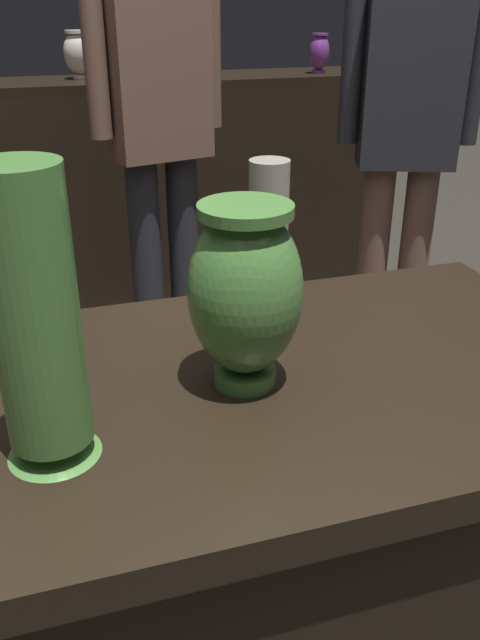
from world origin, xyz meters
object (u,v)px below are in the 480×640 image
object	(u,v)px
vase_tall_behind	(36,325)
visitor_near_right	(408,122)
shelf_vase_far_right	(319,52)
visitor_center_back	(158,107)
vase_centerpiece	(245,291)
shelf_vase_center	(79,53)
shelf_vase_right	(199,57)
vase_left_accent	(268,241)

from	to	relation	value
vase_tall_behind	visitor_near_right	xyz separation A→B (m)	(1.25, 1.33, -0.05)
shelf_vase_far_right	visitor_center_back	bearing A→B (deg)	-141.18
vase_tall_behind	visitor_near_right	size ratio (longest dim) A/B	0.23
vase_centerpiece	shelf_vase_center	world-z (taller)	shelf_vase_center
shelf_vase_right	visitor_near_right	distance (m)	1.13
vase_centerpiece	vase_tall_behind	xyz separation A→B (m)	(-0.28, -0.09, 0.03)
vase_left_accent	visitor_center_back	world-z (taller)	visitor_center_back
vase_left_accent	shelf_vase_center	xyz separation A→B (m)	(-0.13, 2.00, 0.16)
vase_centerpiece	shelf_vase_right	xyz separation A→B (m)	(0.51, 2.26, 0.11)
shelf_vase_right	vase_tall_behind	bearing A→B (deg)	-108.48
vase_left_accent	visitor_near_right	xyz separation A→B (m)	(0.86, 1.01, -0.00)
vase_centerpiece	visitor_center_back	world-z (taller)	visitor_center_back
shelf_vase_right	visitor_center_back	size ratio (longest dim) A/B	0.13
vase_centerpiece	visitor_near_right	world-z (taller)	visitor_near_right
visitor_near_right	shelf_vase_center	bearing A→B (deg)	-24.38
shelf_vase_right	vase_left_accent	bearing A→B (deg)	-100.96
vase_tall_behind	visitor_near_right	distance (m)	1.83
shelf_vase_right	shelf_vase_far_right	world-z (taller)	shelf_vase_right
shelf_vase_center	visitor_near_right	bearing A→B (deg)	-45.26
shelf_vase_far_right	shelf_vase_center	bearing A→B (deg)	174.92
vase_left_accent	shelf_vase_far_right	xyz separation A→B (m)	(0.91, 1.91, 0.15)
vase_tall_behind	visitor_center_back	xyz separation A→B (m)	(0.44, 1.53, 0.00)
vase_tall_behind	shelf_vase_far_right	xyz separation A→B (m)	(1.31, 2.23, 0.10)
vase_centerpiece	visitor_center_back	size ratio (longest dim) A/B	0.16
shelf_vase_far_right	visitor_center_back	xyz separation A→B (m)	(-0.87, -0.70, -0.10)
vase_centerpiece	vase_tall_behind	world-z (taller)	vase_tall_behind
vase_tall_behind	vase_left_accent	distance (m)	0.51
vase_centerpiece	visitor_near_right	size ratio (longest dim) A/B	0.17
vase_left_accent	shelf_vase_right	xyz separation A→B (m)	(0.39, 2.03, 0.13)
shelf_vase_far_right	visitor_near_right	xyz separation A→B (m)	(-0.06, -0.90, -0.16)
vase_left_accent	vase_centerpiece	bearing A→B (deg)	-116.57
vase_centerpiece	visitor_near_right	distance (m)	1.58
shelf_vase_far_right	vase_tall_behind	bearing A→B (deg)	-120.33
vase_centerpiece	shelf_vase_center	xyz separation A→B (m)	(-0.01, 2.23, 0.15)
shelf_vase_right	shelf_vase_center	size ratio (longest dim) A/B	1.12
visitor_near_right	shelf_vase_far_right	bearing A→B (deg)	-72.70
vase_left_accent	visitor_near_right	bearing A→B (deg)	49.67
shelf_vase_far_right	visitor_near_right	world-z (taller)	visitor_near_right
shelf_vase_center	visitor_near_right	xyz separation A→B (m)	(0.98, -0.99, -0.17)
visitor_center_back	visitor_near_right	xyz separation A→B (m)	(0.81, -0.20, -0.06)
shelf_vase_right	visitor_near_right	bearing A→B (deg)	-65.52
vase_left_accent	shelf_vase_center	distance (m)	2.01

